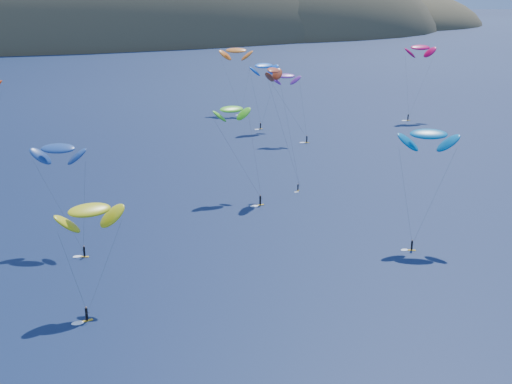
{
  "coord_description": "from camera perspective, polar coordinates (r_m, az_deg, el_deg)",
  "views": [
    {
      "loc": [
        -46.16,
        -32.08,
        45.6
      ],
      "look_at": [
        -2.96,
        80.0,
        9.0
      ],
      "focal_mm": 50.0,
      "sensor_mm": 36.0,
      "label": 1
    }
  ],
  "objects": [
    {
      "name": "island",
      "position": [
        603.2,
        -13.08,
        11.16
      ],
      "size": [
        730.0,
        300.0,
        210.0
      ],
      "color": "#3D3526",
      "rests_on": "ground"
    },
    {
      "name": "kitesurfer_2",
      "position": [
        103.49,
        -13.19,
        -1.44
      ],
      "size": [
        10.26,
        10.13,
        16.46
      ],
      "rotation": [
        0.0,
        0.0,
        0.19
      ],
      "color": "gold",
      "rests_on": "ground"
    },
    {
      "name": "kitesurfer_3",
      "position": [
        152.79,
        -1.96,
        6.61
      ],
      "size": [
        8.7,
        14.33,
        20.59
      ],
      "rotation": [
        0.0,
        0.0,
        0.13
      ],
      "color": "gold",
      "rests_on": "ground"
    },
    {
      "name": "kitesurfer_4",
      "position": [
        220.97,
        0.63,
        10.07
      ],
      "size": [
        10.58,
        6.65,
        21.9
      ],
      "rotation": [
        0.0,
        0.0,
        0.23
      ],
      "color": "gold",
      "rests_on": "ground"
    },
    {
      "name": "kitesurfer_5",
      "position": [
        128.88,
        13.65,
        4.51
      ],
      "size": [
        12.14,
        10.67,
        21.75
      ],
      "rotation": [
        0.0,
        0.0,
        -0.47
      ],
      "color": "gold",
      "rests_on": "ground"
    },
    {
      "name": "kitesurfer_6",
      "position": [
        204.19,
        2.4,
        9.25
      ],
      "size": [
        9.28,
        9.58,
        20.61
      ],
      "rotation": [
        0.0,
        0.0,
        -0.29
      ],
      "color": "gold",
      "rests_on": "ground"
    },
    {
      "name": "kitesurfer_8",
      "position": [
        244.26,
        13.01,
        11.2
      ],
      "size": [
        12.7,
        8.09,
        25.97
      ],
      "rotation": [
        0.0,
        0.0,
        -0.05
      ],
      "color": "gold",
      "rests_on": "ground"
    },
    {
      "name": "kitesurfer_9",
      "position": [
        155.8,
        1.42,
        9.69
      ],
      "size": [
        7.96,
        10.34,
        28.09
      ],
      "rotation": [
        0.0,
        0.0,
        0.85
      ],
      "color": "gold",
      "rests_on": "ground"
    },
    {
      "name": "kitesurfer_10",
      "position": [
        128.16,
        -15.55,
        3.36
      ],
      "size": [
        10.2,
        13.87,
        19.48
      ],
      "rotation": [
        0.0,
        0.0,
        -0.42
      ],
      "color": "gold",
      "rests_on": "ground"
    },
    {
      "name": "kitesurfer_11",
      "position": [
        249.02,
        -1.61,
        11.25
      ],
      "size": [
        12.17,
        14.5,
        24.05
      ],
      "rotation": [
        0.0,
        0.0,
        -0.57
      ],
      "color": "gold",
      "rests_on": "ground"
    }
  ]
}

